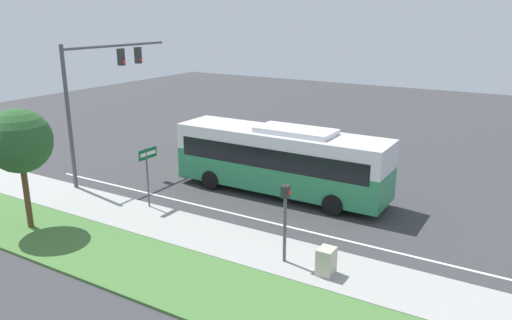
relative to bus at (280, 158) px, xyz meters
The scene contains 10 objects.
ground_plane 3.65m from the bus, 86.15° to the right, with size 80.00×80.00×0.00m, color #38383A.
sidewalk 7.00m from the bus, 152.43° to the right, with size 2.80×80.00×0.12m.
grass_verge 9.88m from the bus, 161.21° to the right, with size 3.60×80.00×0.10m.
lane_divider_near 4.98m from the bus, 137.31° to the right, with size 0.14×30.00×0.01m.
bus is the anchor object (origin of this frame).
signal_gantry 10.25m from the bus, 106.50° to the left, with size 7.19×0.41×7.29m.
pedestrian_signal 7.32m from the bus, 150.41° to the right, with size 0.28×0.34×3.00m.
street_sign 6.43m from the bus, 138.91° to the left, with size 1.14×0.08×2.92m.
utility_cabinet 8.42m from the bus, 140.76° to the right, with size 0.65×0.54×0.95m.
roadside_tree 11.65m from the bus, 142.68° to the left, with size 2.61×2.61×5.02m.
Camera 1 is at (-21.02, -7.97, 8.75)m, focal length 35.00 mm.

